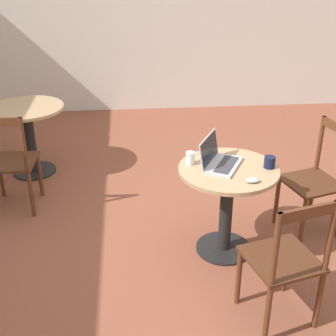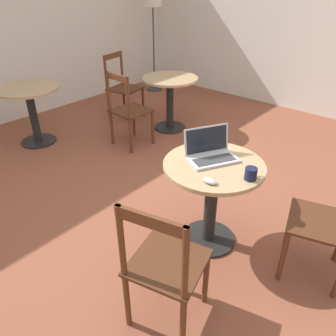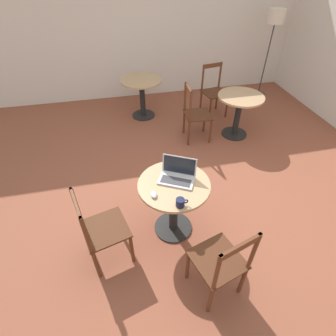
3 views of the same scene
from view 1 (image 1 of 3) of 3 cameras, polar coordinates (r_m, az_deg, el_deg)
name	(u,v)px [view 1 (image 1 of 3)]	position (r m, az deg, el deg)	size (l,w,h in m)	color
ground_plane	(166,239)	(3.87, -0.26, -8.61)	(16.00, 16.00, 0.00)	brown
wall_side	(145,10)	(6.44, -2.83, 18.73)	(0.06, 9.40, 2.70)	silver
cafe_table_near	(227,192)	(3.50, 7.23, -2.93)	(0.73, 0.73, 0.72)	black
cafe_table_mid	(28,126)	(4.90, -16.65, 4.98)	(0.73, 0.73, 0.72)	black
chair_near_front	(316,180)	(3.95, 17.63, -1.46)	(0.51, 0.51, 0.92)	#562D19
chair_near_left	(286,262)	(2.97, 14.14, -11.06)	(0.51, 0.51, 0.92)	#562D19
chair_mid_left	(10,163)	(4.27, -18.68, 0.57)	(0.43, 0.43, 0.92)	#562D19
laptop	(219,160)	(3.42, 6.23, 0.98)	(0.42, 0.38, 0.22)	#B7B7BC
mouse	(253,180)	(3.23, 10.29, -1.47)	(0.06, 0.10, 0.03)	#B7B7BC
mug	(269,162)	(3.45, 12.27, 0.72)	(0.12, 0.08, 0.08)	#141938
drinking_glass	(190,158)	(3.42, 2.73, 1.21)	(0.07, 0.07, 0.09)	silver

